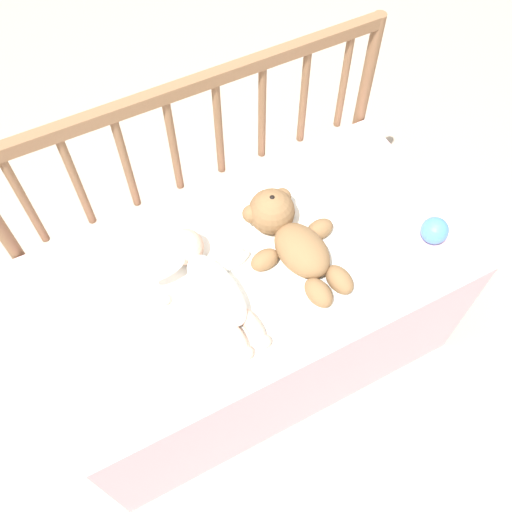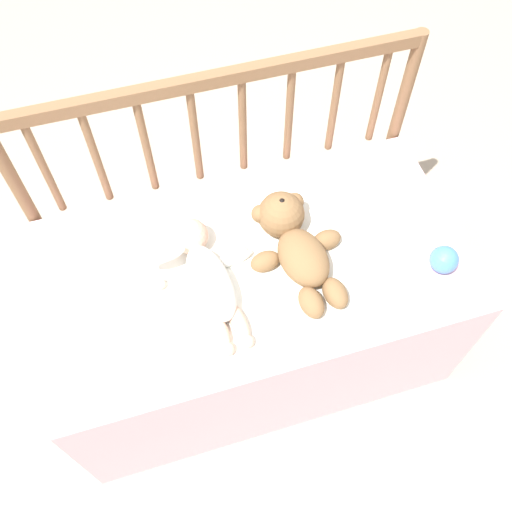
{
  "view_description": "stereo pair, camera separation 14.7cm",
  "coord_description": "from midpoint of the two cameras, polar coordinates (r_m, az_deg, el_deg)",
  "views": [
    {
      "loc": [
        -0.36,
        -0.7,
        1.82
      ],
      "look_at": [
        0.0,
        -0.01,
        0.58
      ],
      "focal_mm": 40.0,
      "sensor_mm": 36.0,
      "label": 1
    },
    {
      "loc": [
        -0.22,
        -0.76,
        1.82
      ],
      "look_at": [
        0.0,
        -0.01,
        0.58
      ],
      "focal_mm": 40.0,
      "sensor_mm": 36.0,
      "label": 2
    }
  ],
  "objects": [
    {
      "name": "crib_rail",
      "position": [
        1.64,
        -8.37,
        9.79
      ],
      "size": [
        1.15,
        0.04,
        0.88
      ],
      "color": "brown",
      "rests_on": "ground_plane"
    },
    {
      "name": "blanket",
      "position": [
        1.5,
        -2.89,
        -2.4
      ],
      "size": [
        0.74,
        0.5,
        0.01
      ],
      "color": "white",
      "rests_on": "crib_mattress"
    },
    {
      "name": "teddy_bear",
      "position": [
        1.51,
        0.69,
        1.81
      ],
      "size": [
        0.27,
        0.37,
        0.13
      ],
      "color": "olive",
      "rests_on": "crib_mattress"
    },
    {
      "name": "baby",
      "position": [
        1.46,
        -7.45,
        -2.8
      ],
      "size": [
        0.29,
        0.39,
        0.1
      ],
      "color": "white",
      "rests_on": "crib_mattress"
    },
    {
      "name": "crib_mattress",
      "position": [
        1.75,
        -2.61,
        -5.38
      ],
      "size": [
        1.15,
        0.63,
        0.52
      ],
      "color": "#EDB7C6",
      "rests_on": "ground_plane"
    },
    {
      "name": "toy_ball",
      "position": [
        1.59,
        14.96,
        2.27
      ],
      "size": [
        0.08,
        0.08,
        0.08
      ],
      "color": "#4C8CDB",
      "rests_on": "crib_mattress"
    },
    {
      "name": "ground_plane",
      "position": [
        1.98,
        -2.32,
        -8.72
      ],
      "size": [
        12.0,
        12.0,
        0.0
      ],
      "primitive_type": "plane",
      "color": "tan"
    }
  ]
}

